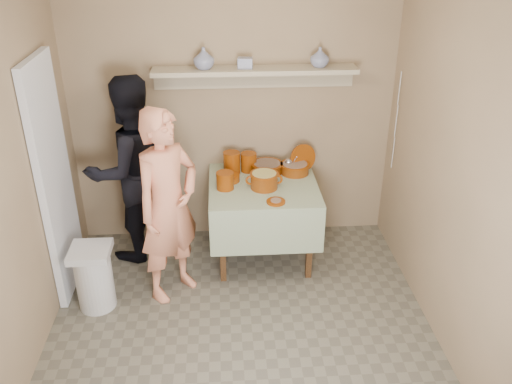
{
  "coord_description": "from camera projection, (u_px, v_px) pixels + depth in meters",
  "views": [
    {
      "loc": [
        -0.11,
        -3.07,
        2.91
      ],
      "look_at": [
        0.15,
        0.75,
        0.95
      ],
      "focal_mm": 38.0,
      "sensor_mm": 36.0,
      "label": 1
    }
  ],
  "objects": [
    {
      "name": "cazuela_rice",
      "position": [
        264.0,
        179.0,
        4.75
      ],
      "size": [
        0.33,
        0.25,
        0.14
      ],
      "color": "#5F2203",
      "rests_on": "serving_table"
    },
    {
      "name": "electrical_cord",
      "position": [
        396.0,
        121.0,
        4.89
      ],
      "size": [
        0.01,
        0.05,
        0.9
      ],
      "color": "silver",
      "rests_on": "wall_shelf"
    },
    {
      "name": "trash_bin",
      "position": [
        94.0,
        277.0,
        4.4
      ],
      "size": [
        0.32,
        0.32,
        0.56
      ],
      "color": "silver",
      "rests_on": "ground"
    },
    {
      "name": "vase_right",
      "position": [
        320.0,
        57.0,
        4.72
      ],
      "size": [
        0.18,
        0.18,
        0.17
      ],
      "primitive_type": "imported",
      "rotation": [
        0.0,
        0.0,
        -0.1
      ],
      "color": "navy",
      "rests_on": "wall_shelf"
    },
    {
      "name": "person_cook",
      "position": [
        168.0,
        207.0,
        4.34
      ],
      "size": [
        0.7,
        0.71,
        1.65
      ],
      "primitive_type": "imported",
      "rotation": [
        0.0,
        0.0,
        0.8
      ],
      "color": "#E58763",
      "rests_on": "ground"
    },
    {
      "name": "vase_left",
      "position": [
        204.0,
        58.0,
        4.65
      ],
      "size": [
        0.21,
        0.21,
        0.19
      ],
      "primitive_type": "imported",
      "rotation": [
        0.0,
        0.0,
        0.19
      ],
      "color": "navy",
      "rests_on": "wall_shelf"
    },
    {
      "name": "cazuela_meat_b",
      "position": [
        295.0,
        167.0,
        5.03
      ],
      "size": [
        0.28,
        0.28,
        0.1
      ],
      "color": "#5F2203",
      "rests_on": "serving_table"
    },
    {
      "name": "tile_panel",
      "position": [
        55.0,
        181.0,
        4.36
      ],
      "size": [
        0.06,
        0.7,
        2.0
      ],
      "primitive_type": "cube",
      "color": "silver",
      "rests_on": "ground"
    },
    {
      "name": "serving_table",
      "position": [
        263.0,
        195.0,
        4.91
      ],
      "size": [
        0.97,
        0.97,
        0.76
      ],
      "color": "#4C2D16",
      "rests_on": "ground"
    },
    {
      "name": "ceramic_box",
      "position": [
        245.0,
        63.0,
        4.7
      ],
      "size": [
        0.14,
        0.1,
        0.09
      ],
      "primitive_type": "cube",
      "rotation": [
        0.0,
        0.0,
        -0.1
      ],
      "color": "navy",
      "rests_on": "wall_shelf"
    },
    {
      "name": "ladle",
      "position": [
        289.0,
        162.0,
        5.01
      ],
      "size": [
        0.08,
        0.26,
        0.19
      ],
      "color": "silver",
      "rests_on": "cazuela_meat_b"
    },
    {
      "name": "person_helper",
      "position": [
        131.0,
        170.0,
        4.86
      ],
      "size": [
        1.06,
        1.01,
        1.73
      ],
      "primitive_type": "imported",
      "rotation": [
        0.0,
        0.0,
        -2.58
      ],
      "color": "black",
      "rests_on": "ground"
    },
    {
      "name": "wall_shelf",
      "position": [
        255.0,
        72.0,
        4.77
      ],
      "size": [
        1.8,
        0.25,
        0.21
      ],
      "color": "tan",
      "rests_on": "room_shell"
    },
    {
      "name": "ground",
      "position": [
        243.0,
        351.0,
        4.06
      ],
      "size": [
        3.5,
        3.5,
        0.0
      ],
      "primitive_type": "plane",
      "color": "#655F4F",
      "rests_on": "ground"
    },
    {
      "name": "room_shell",
      "position": [
        240.0,
        153.0,
        3.32
      ],
      "size": [
        3.04,
        3.54,
        2.62
      ],
      "color": "#967C5C",
      "rests_on": "ground"
    },
    {
      "name": "plate_stack_a",
      "position": [
        232.0,
        163.0,
        5.01
      ],
      "size": [
        0.16,
        0.16,
        0.21
      ],
      "primitive_type": "cylinder",
      "color": "#6D2B07",
      "rests_on": "serving_table"
    },
    {
      "name": "plate_stack_b",
      "position": [
        249.0,
        162.0,
        5.06
      ],
      "size": [
        0.15,
        0.15,
        0.18
      ],
      "primitive_type": "cylinder",
      "color": "#6D2B07",
      "rests_on": "serving_table"
    },
    {
      "name": "propped_lid",
      "position": [
        303.0,
        158.0,
        5.07
      ],
      "size": [
        0.27,
        0.17,
        0.26
      ],
      "primitive_type": "cylinder",
      "rotation": [
        1.35,
        0.0,
        0.38
      ],
      "color": "#6D2B07",
      "rests_on": "serving_table"
    },
    {
      "name": "cazuela_meat_a",
      "position": [
        267.0,
        167.0,
        5.04
      ],
      "size": [
        0.3,
        0.3,
        0.1
      ],
      "color": "#5F2203",
      "rests_on": "serving_table"
    },
    {
      "name": "front_plate",
      "position": [
        276.0,
        201.0,
        4.53
      ],
      "size": [
        0.16,
        0.16,
        0.03
      ],
      "color": "#6D2B07",
      "rests_on": "serving_table"
    },
    {
      "name": "empty_bowl",
      "position": [
        229.0,
        178.0,
        4.9
      ],
      "size": [
        0.19,
        0.19,
        0.06
      ],
      "primitive_type": "cylinder",
      "color": "#6D2B07",
      "rests_on": "serving_table"
    },
    {
      "name": "bowl_stack",
      "position": [
        225.0,
        181.0,
        4.74
      ],
      "size": [
        0.16,
        0.16,
        0.16
      ],
      "primitive_type": "cylinder",
      "color": "#6D2B07",
      "rests_on": "serving_table"
    }
  ]
}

